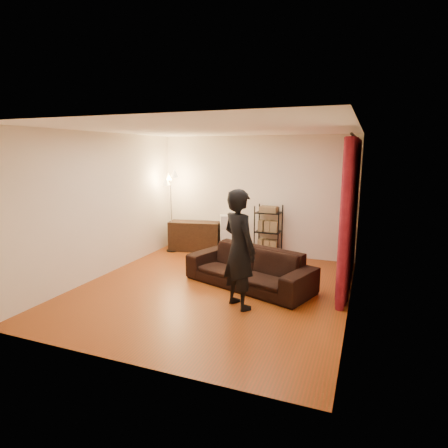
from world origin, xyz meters
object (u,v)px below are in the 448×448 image
at_px(storage_boxes, 228,234).
at_px(wire_shelf, 268,232).
at_px(person, 239,249).
at_px(floor_lamp, 171,213).
at_px(media_cabinet, 195,236).
at_px(sofa, 249,268).

xyz_separation_m(storage_boxes, wire_shelf, (0.97, -0.03, 0.14)).
bearing_deg(person, floor_lamp, -9.19).
bearing_deg(media_cabinet, floor_lamp, -163.94).
bearing_deg(media_cabinet, storage_boxes, -5.65).
distance_m(person, storage_boxes, 3.15).
bearing_deg(person, media_cabinet, -17.77).
relative_size(media_cabinet, floor_lamp, 0.65).
distance_m(media_cabinet, wire_shelf, 1.81).
distance_m(sofa, media_cabinet, 2.69).
distance_m(sofa, floor_lamp, 2.97).
height_order(storage_boxes, wire_shelf, wire_shelf).
relative_size(sofa, wire_shelf, 1.94).
bearing_deg(floor_lamp, sofa, -33.36).
relative_size(person, wire_shelf, 1.54).
xyz_separation_m(sofa, floor_lamp, (-2.43, 1.60, 0.60)).
relative_size(person, floor_lamp, 0.97).
bearing_deg(floor_lamp, wire_shelf, 7.54).
height_order(sofa, wire_shelf, wire_shelf).
height_order(sofa, person, person).
relative_size(storage_boxes, floor_lamp, 0.48).
distance_m(sofa, person, 1.08).
xyz_separation_m(media_cabinet, storage_boxes, (0.82, 0.08, 0.10)).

